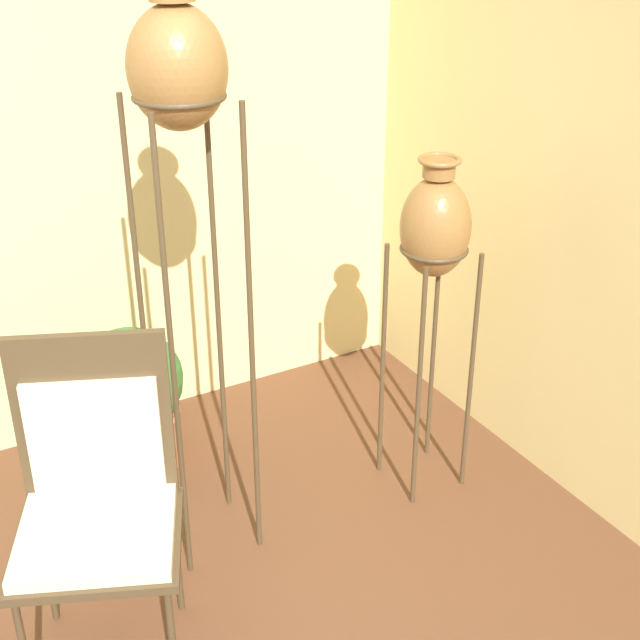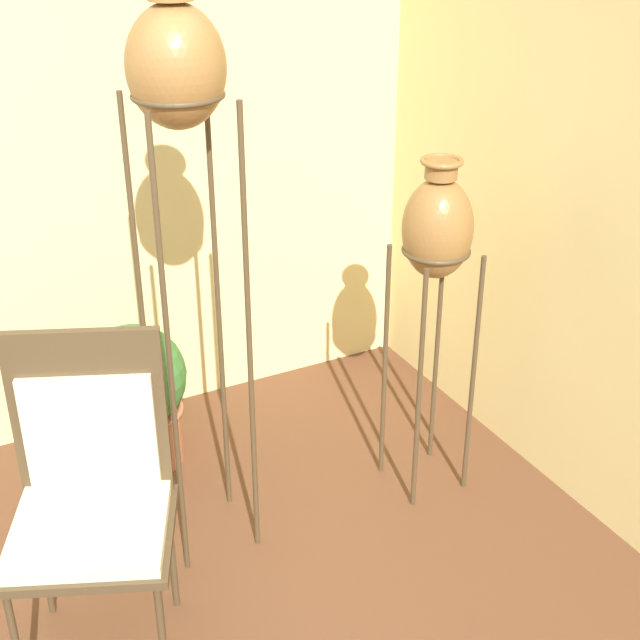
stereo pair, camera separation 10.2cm
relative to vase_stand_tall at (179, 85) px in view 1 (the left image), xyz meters
The scene contains 4 objects.
vase_stand_tall is the anchor object (origin of this frame).
vase_stand_medium 1.14m from the vase_stand_tall, ahead, with size 0.28×0.28×1.43m.
chair 1.28m from the vase_stand_tall, 146.78° to the right, with size 0.66×0.63×1.11m.
potted_plant 1.55m from the vase_stand_tall, 98.39° to the left, with size 0.45×0.45×0.65m.
Camera 1 is at (-0.22, -1.42, 2.37)m, focal length 50.00 mm.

